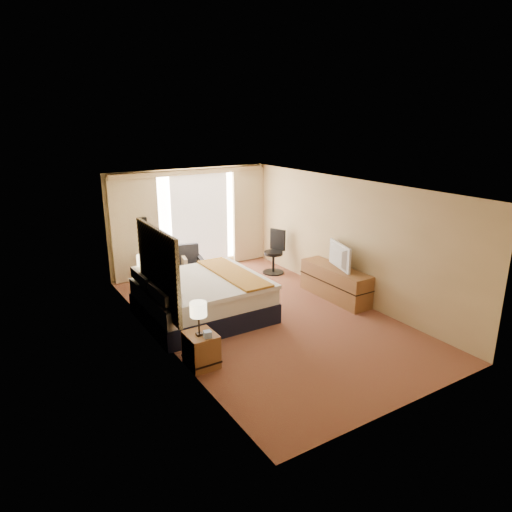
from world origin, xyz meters
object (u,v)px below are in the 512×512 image
nightstand_left (201,350)px  lamp_left (198,310)px  bed (202,298)px  loveseat (174,273)px  television (336,256)px  media_dresser (335,283)px  desk_chair (275,254)px  nightstand_right (148,299)px  floor_lamp (144,236)px  lamp_right (145,262)px

nightstand_left → lamp_left: (-0.04, -0.04, 0.70)m
bed → loveseat: bearing=84.0°
television → lamp_left: bearing=122.4°
media_dresser → desk_chair: 2.13m
lamp_left → loveseat: bearing=74.1°
nightstand_right → floor_lamp: 2.11m
desk_chair → television: (0.10, -2.15, 0.48)m
television → media_dresser: bearing=-43.5°
bed → desk_chair: (2.74, 1.52, 0.08)m
media_dresser → lamp_right: bearing=157.9°
nightstand_left → television: (3.65, 1.02, 0.70)m
desk_chair → lamp_right: size_ratio=1.74×
loveseat → floor_lamp: 1.14m
nightstand_left → nightstand_right: (0.00, 2.50, 0.00)m
lamp_right → lamp_left: bearing=-90.7°
television → loveseat: bearing=61.3°
nightstand_right → television: 4.00m
media_dresser → floor_lamp: size_ratio=1.16×
media_dresser → television: 0.63m
lamp_left → television: 3.84m
lamp_right → media_dresser: bearing=-22.1°
nightstand_right → nightstand_left: bearing=-90.0°
lamp_left → lamp_right: lamp_right is taller
bed → loveseat: bed is taller
nightstand_left → bed: (0.81, 1.66, 0.14)m
media_dresser → desk_chair: size_ratio=1.63×
loveseat → bed: bearing=-83.4°
bed → lamp_right: (-0.81, 0.90, 0.63)m
nightstand_left → floor_lamp: bearing=82.2°
floor_lamp → lamp_right: size_ratio=2.45×
lamp_right → television: bearing=-22.8°
loveseat → lamp_right: size_ratio=2.47×
floor_lamp → television: size_ratio=1.64×
desk_chair → television: size_ratio=1.17×
bed → television: size_ratio=2.43×
loveseat → media_dresser: bearing=-31.7°
nightstand_left → nightstand_right: size_ratio=1.00×
nightstand_right → television: (3.65, -1.48, 0.70)m
nightstand_left → lamp_right: bearing=90.1°
nightstand_right → television: bearing=-22.1°
floor_lamp → desk_chair: size_ratio=1.41×
loveseat → lamp_left: size_ratio=2.84×
nightstand_right → desk_chair: desk_chair is taller
nightstand_left → lamp_right: (-0.00, 2.56, 0.77)m
nightstand_right → bed: 1.18m
floor_lamp → media_dresser: bearing=-46.7°
floor_lamp → television: floor_lamp is taller
desk_chair → bed: bearing=-173.9°
nightstand_left → loveseat: loveseat is taller
nightstand_right → television: size_ratio=0.58×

